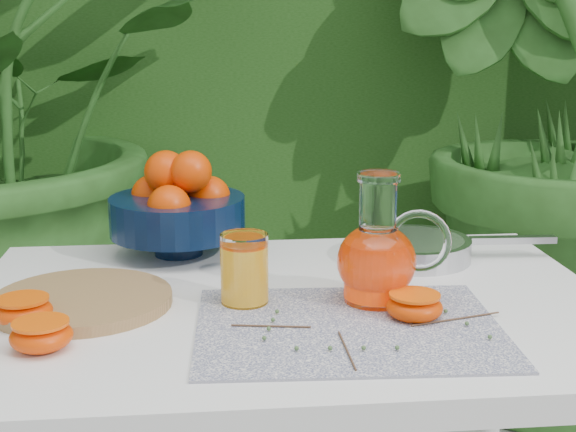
{
  "coord_description": "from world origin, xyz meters",
  "views": [
    {
      "loc": [
        0.0,
        -1.17,
        1.17
      ],
      "look_at": [
        0.13,
        0.02,
        0.88
      ],
      "focal_mm": 50.0,
      "sensor_mm": 36.0,
      "label": 1
    }
  ],
  "objects": [
    {
      "name": "hedge_backdrop",
      "position": [
        0.06,
        2.06,
        1.19
      ],
      "size": [
        8.0,
        1.65,
        2.5
      ],
      "color": "#1E4C15",
      "rests_on": "ground"
    },
    {
      "name": "potted_plant_right",
      "position": [
        0.98,
        1.14,
        0.89
      ],
      "size": [
        2.52,
        2.52,
        1.78
      ],
      "primitive_type": "imported",
      "rotation": [
        0.0,
        0.0,
        2.28
      ],
      "color": "#28521C",
      "rests_on": "ground"
    },
    {
      "name": "white_table",
      "position": [
        0.13,
        -0.0,
        0.67
      ],
      "size": [
        1.0,
        0.7,
        0.75
      ],
      "color": "white",
      "rests_on": "ground"
    },
    {
      "name": "placemat",
      "position": [
        0.2,
        -0.12,
        0.75
      ],
      "size": [
        0.44,
        0.35,
        0.0
      ],
      "primitive_type": "cube",
      "rotation": [
        0.0,
        0.0,
        -0.05
      ],
      "color": "#0B1543",
      "rests_on": "white_table"
    },
    {
      "name": "cutting_board",
      "position": [
        -0.19,
        0.01,
        0.76
      ],
      "size": [
        0.31,
        0.31,
        0.02
      ],
      "primitive_type": "cylinder",
      "rotation": [
        0.0,
        0.0,
        -0.16
      ],
      "color": "olive",
      "rests_on": "white_table"
    },
    {
      "name": "fruit_bowl",
      "position": [
        -0.05,
        0.27,
        0.84
      ],
      "size": [
        0.29,
        0.29,
        0.2
      ],
      "color": "black",
      "rests_on": "white_table"
    },
    {
      "name": "juice_pitcher",
      "position": [
        0.26,
        -0.03,
        0.82
      ],
      "size": [
        0.18,
        0.15,
        0.2
      ],
      "color": "white",
      "rests_on": "white_table"
    },
    {
      "name": "juice_tumbler",
      "position": [
        0.06,
        -0.01,
        0.8
      ],
      "size": [
        0.09,
        0.09,
        0.11
      ],
      "color": "white",
      "rests_on": "white_table"
    },
    {
      "name": "saute_pan",
      "position": [
        0.37,
        0.2,
        0.77
      ],
      "size": [
        0.37,
        0.22,
        0.04
      ],
      "color": "#B1B1B5",
      "rests_on": "white_table"
    },
    {
      "name": "orange_halves",
      "position": [
        -0.06,
        -0.1,
        0.77
      ],
      "size": [
        0.66,
        0.19,
        0.04
      ],
      "color": "#EF3102",
      "rests_on": "white_table"
    },
    {
      "name": "thyme_sprigs",
      "position": [
        0.21,
        -0.15,
        0.76
      ],
      "size": [
        0.39,
        0.24,
        0.01
      ],
      "color": "#4F3524",
      "rests_on": "white_table"
    }
  ]
}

